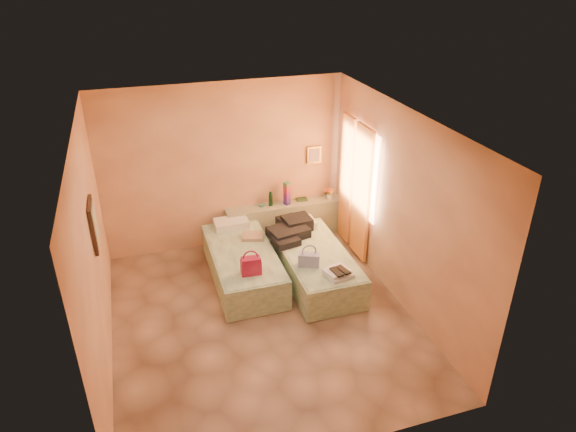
# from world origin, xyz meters

# --- Properties ---
(ground) EXTENTS (4.50, 4.50, 0.00)m
(ground) POSITION_xyz_m (0.00, 0.00, 0.00)
(ground) COLOR tan
(ground) RESTS_ON ground
(room_walls) EXTENTS (4.02, 4.51, 2.81)m
(room_walls) POSITION_xyz_m (0.21, 0.57, 1.79)
(room_walls) COLOR #FDBE86
(room_walls) RESTS_ON ground
(headboard_ledge) EXTENTS (2.05, 0.30, 0.65)m
(headboard_ledge) POSITION_xyz_m (0.98, 2.10, 0.33)
(headboard_ledge) COLOR #9A9F82
(headboard_ledge) RESTS_ON ground
(bed_left) EXTENTS (0.91, 2.00, 0.50)m
(bed_left) POSITION_xyz_m (-0.02, 1.05, 0.25)
(bed_left) COLOR #CCE9BC
(bed_left) RESTS_ON ground
(bed_right) EXTENTS (0.91, 2.00, 0.50)m
(bed_right) POSITION_xyz_m (1.03, 0.71, 0.25)
(bed_right) COLOR #CCE9BC
(bed_right) RESTS_ON ground
(water_bottle) EXTENTS (0.09, 0.09, 0.25)m
(water_bottle) POSITION_xyz_m (0.74, 2.12, 0.77)
(water_bottle) COLOR #15391E
(water_bottle) RESTS_ON headboard_ledge
(rainbow_box) EXTENTS (0.12, 0.12, 0.41)m
(rainbow_box) POSITION_xyz_m (1.02, 2.09, 0.86)
(rainbow_box) COLOR #A7143E
(rainbow_box) RESTS_ON headboard_ledge
(small_dish) EXTENTS (0.15, 0.15, 0.03)m
(small_dish) POSITION_xyz_m (0.59, 2.15, 0.66)
(small_dish) COLOR #52977A
(small_dish) RESTS_ON headboard_ledge
(green_book) EXTENTS (0.19, 0.14, 0.03)m
(green_book) POSITION_xyz_m (1.32, 2.16, 0.67)
(green_book) COLOR #224025
(green_book) RESTS_ON headboard_ledge
(flower_vase) EXTENTS (0.21, 0.21, 0.24)m
(flower_vase) POSITION_xyz_m (1.80, 2.07, 0.77)
(flower_vase) COLOR silver
(flower_vase) RESTS_ON headboard_ledge
(magenta_handbag) EXTENTS (0.29, 0.18, 0.27)m
(magenta_handbag) POSITION_xyz_m (-0.04, 0.41, 0.63)
(magenta_handbag) COLOR #A7143E
(magenta_handbag) RESTS_ON bed_left
(khaki_garment) EXTENTS (0.39, 0.35, 0.06)m
(khaki_garment) POSITION_xyz_m (0.23, 1.39, 0.53)
(khaki_garment) COLOR tan
(khaki_garment) RESTS_ON bed_left
(clothes_pile) EXTENTS (0.76, 0.76, 0.20)m
(clothes_pile) POSITION_xyz_m (0.84, 1.26, 0.60)
(clothes_pile) COLOR black
(clothes_pile) RESTS_ON bed_right
(blue_handbag) EXTENTS (0.33, 0.24, 0.19)m
(blue_handbag) POSITION_xyz_m (0.81, 0.35, 0.60)
(blue_handbag) COLOR #4457A4
(blue_handbag) RESTS_ON bed_right
(towel_stack) EXTENTS (0.41, 0.37, 0.10)m
(towel_stack) POSITION_xyz_m (1.11, -0.03, 0.55)
(towel_stack) COLOR white
(towel_stack) RESTS_ON bed_right
(sandal_pair) EXTENTS (0.22, 0.27, 0.03)m
(sandal_pair) POSITION_xyz_m (1.11, -0.08, 0.61)
(sandal_pair) COLOR black
(sandal_pair) RESTS_ON towel_stack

